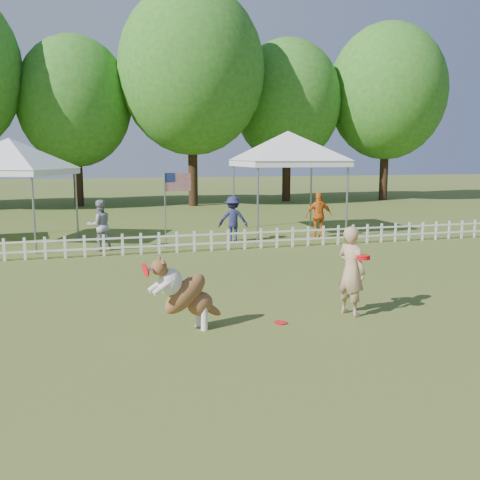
# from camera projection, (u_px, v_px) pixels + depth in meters

# --- Properties ---
(ground) EXTENTS (120.00, 120.00, 0.00)m
(ground) POSITION_uv_depth(u_px,v_px,m) (266.00, 327.00, 8.50)
(ground) COLOR #3F541A
(ground) RESTS_ON ground
(picket_fence) EXTENTS (22.00, 0.08, 0.60)m
(picket_fence) POSITION_uv_depth(u_px,v_px,m) (186.00, 242.00, 15.10)
(picket_fence) COLOR white
(picket_fence) RESTS_ON ground
(handler) EXTENTS (0.54, 0.65, 1.54)m
(handler) POSITION_uv_depth(u_px,v_px,m) (351.00, 271.00, 9.07)
(handler) COLOR tan
(handler) RESTS_ON ground
(dog) EXTENTS (1.22, 0.67, 1.19)m
(dog) POSITION_uv_depth(u_px,v_px,m) (186.00, 294.00, 8.25)
(dog) COLOR brown
(dog) RESTS_ON ground
(frisbee_on_turf) EXTENTS (0.25, 0.25, 0.02)m
(frisbee_on_turf) POSITION_uv_depth(u_px,v_px,m) (280.00, 323.00, 8.70)
(frisbee_on_turf) COLOR red
(frisbee_on_turf) RESTS_ON ground
(canopy_tent_left) EXTENTS (4.02, 4.02, 3.17)m
(canopy_tent_left) POSITION_uv_depth(u_px,v_px,m) (12.00, 193.00, 16.24)
(canopy_tent_left) COLOR white
(canopy_tent_left) RESTS_ON ground
(canopy_tent_right) EXTENTS (3.43, 3.43, 3.47)m
(canopy_tent_right) POSITION_uv_depth(u_px,v_px,m) (287.00, 184.00, 18.70)
(canopy_tent_right) COLOR white
(canopy_tent_right) RESTS_ON ground
(flag_pole) EXTENTS (0.87, 0.26, 2.26)m
(flag_pole) POSITION_uv_depth(u_px,v_px,m) (165.00, 210.00, 15.60)
(flag_pole) COLOR gray
(flag_pole) RESTS_ON ground
(spectator_a) EXTENTS (0.84, 0.73, 1.46)m
(spectator_a) POSITION_uv_depth(u_px,v_px,m) (100.00, 225.00, 15.29)
(spectator_a) COLOR #9E9FA3
(spectator_a) RESTS_ON ground
(spectator_b) EXTENTS (1.02, 0.71, 1.45)m
(spectator_b) POSITION_uv_depth(u_px,v_px,m) (233.00, 219.00, 16.85)
(spectator_b) COLOR #23254C
(spectator_b) RESTS_ON ground
(spectator_c) EXTENTS (0.93, 0.49, 1.52)m
(spectator_c) POSITION_uv_depth(u_px,v_px,m) (319.00, 215.00, 17.61)
(spectator_c) COLOR orange
(spectator_c) RESTS_ON ground
(tree_center_left) EXTENTS (6.00, 6.00, 9.80)m
(tree_center_left) POSITION_uv_depth(u_px,v_px,m) (75.00, 114.00, 28.26)
(tree_center_left) COLOR #2F651D
(tree_center_left) RESTS_ON ground
(tree_center_right) EXTENTS (7.60, 7.60, 12.60)m
(tree_center_right) POSITION_uv_depth(u_px,v_px,m) (192.00, 87.00, 28.27)
(tree_center_right) COLOR #2F651D
(tree_center_right) RESTS_ON ground
(tree_right) EXTENTS (6.20, 6.20, 10.40)m
(tree_right) POSITION_uv_depth(u_px,v_px,m) (287.00, 113.00, 31.51)
(tree_right) COLOR #2F651D
(tree_right) RESTS_ON ground
(tree_far_right) EXTENTS (7.00, 7.00, 11.40)m
(tree_far_right) POSITION_uv_depth(u_px,v_px,m) (387.00, 106.00, 32.14)
(tree_far_right) COLOR #2F651D
(tree_far_right) RESTS_ON ground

